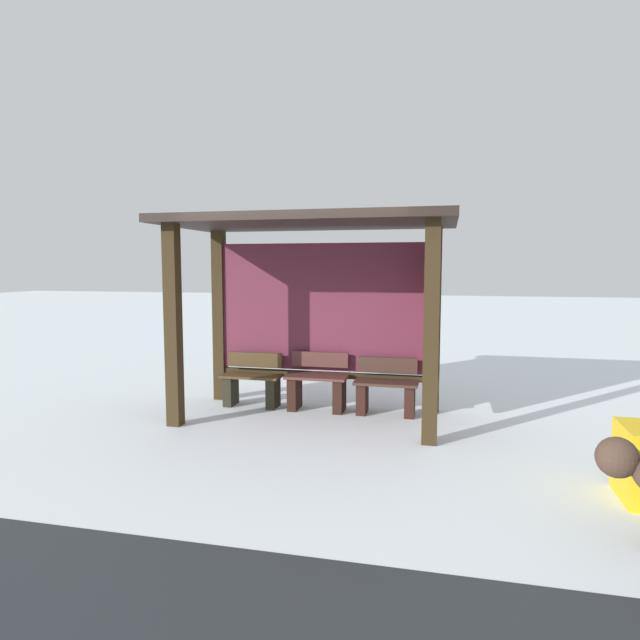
# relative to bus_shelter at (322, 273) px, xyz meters

# --- Properties ---
(ground_plane) EXTENTS (60.00, 60.00, 0.00)m
(ground_plane) POSITION_rel_bus_shelter_xyz_m (-0.11, -0.21, -1.80)
(ground_plane) COLOR white
(bus_shelter) EXTENTS (3.47, 1.84, 2.48)m
(bus_shelter) POSITION_rel_bus_shelter_xyz_m (0.00, 0.00, 0.00)
(bus_shelter) COLOR #352715
(bus_shelter) RESTS_ON ground
(bench_left_inside) EXTENTS (0.81, 0.35, 0.71)m
(bench_left_inside) POSITION_rel_bus_shelter_xyz_m (-1.02, 0.18, -1.50)
(bench_left_inside) COLOR #4A371E
(bench_left_inside) RESTS_ON ground
(bench_center_inside) EXTENTS (0.81, 0.40, 0.75)m
(bench_center_inside) POSITION_rel_bus_shelter_xyz_m (-0.11, 0.18, -1.49)
(bench_center_inside) COLOR #562F2B
(bench_center_inside) RESTS_ON ground
(bench_right_inside) EXTENTS (0.81, 0.38, 0.71)m
(bench_right_inside) POSITION_rel_bus_shelter_xyz_m (0.80, 0.18, -1.50)
(bench_right_inside) COLOR #412B22
(bench_right_inside) RESTS_ON ground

